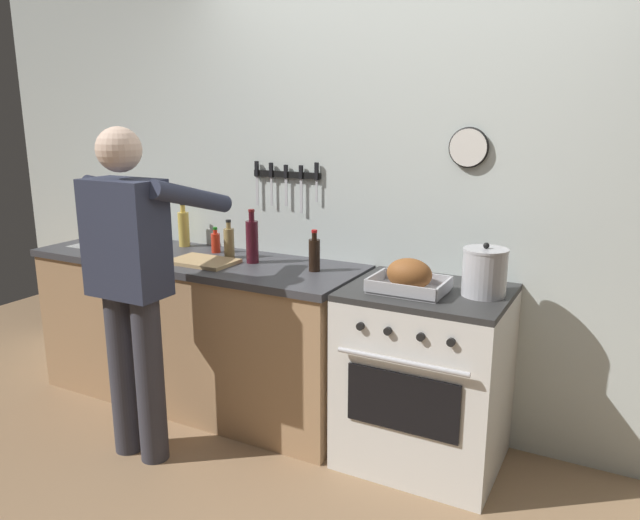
# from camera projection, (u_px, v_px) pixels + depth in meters

# --- Properties ---
(wall_back) EXTENTS (6.00, 0.13, 2.60)m
(wall_back) POSITION_uv_depth(u_px,v_px,m) (413.00, 194.00, 3.20)
(wall_back) COLOR silver
(wall_back) RESTS_ON ground
(counter_block) EXTENTS (2.03, 0.65, 0.90)m
(counter_block) POSITION_uv_depth(u_px,v_px,m) (196.00, 328.00, 3.64)
(counter_block) COLOR tan
(counter_block) RESTS_ON ground
(stove) EXTENTS (0.76, 0.67, 0.90)m
(stove) POSITION_uv_depth(u_px,v_px,m) (424.00, 377.00, 2.99)
(stove) COLOR white
(stove) RESTS_ON ground
(person_cook) EXTENTS (0.51, 0.63, 1.66)m
(person_cook) POSITION_uv_depth(u_px,v_px,m) (132.00, 275.00, 2.93)
(person_cook) COLOR #383842
(person_cook) RESTS_ON ground
(roasting_pan) EXTENTS (0.35, 0.26, 0.16)m
(roasting_pan) POSITION_uv_depth(u_px,v_px,m) (409.00, 277.00, 2.83)
(roasting_pan) COLOR #B7B7BC
(roasting_pan) RESTS_ON stove
(stock_pot) EXTENTS (0.21, 0.21, 0.25)m
(stock_pot) POSITION_uv_depth(u_px,v_px,m) (485.00, 272.00, 2.76)
(stock_pot) COLOR #B7B7BC
(stock_pot) RESTS_ON stove
(cutting_board) EXTENTS (0.36, 0.24, 0.02)m
(cutting_board) POSITION_uv_depth(u_px,v_px,m) (203.00, 261.00, 3.38)
(cutting_board) COLOR tan
(cutting_board) RESTS_ON counter_block
(bottle_vinegar) EXTENTS (0.06, 0.06, 0.22)m
(bottle_vinegar) POSITION_uv_depth(u_px,v_px,m) (229.00, 242.00, 3.49)
(bottle_vinegar) COLOR #997F4C
(bottle_vinegar) RESTS_ON counter_block
(bottle_cooking_oil) EXTENTS (0.07, 0.07, 0.28)m
(bottle_cooking_oil) POSITION_uv_depth(u_px,v_px,m) (184.00, 228.00, 3.78)
(bottle_cooking_oil) COLOR gold
(bottle_cooking_oil) RESTS_ON counter_block
(bottle_wine_red) EXTENTS (0.07, 0.07, 0.30)m
(bottle_wine_red) POSITION_uv_depth(u_px,v_px,m) (252.00, 241.00, 3.36)
(bottle_wine_red) COLOR #47141E
(bottle_wine_red) RESTS_ON counter_block
(bottle_hot_sauce) EXTENTS (0.05, 0.05, 0.15)m
(bottle_hot_sauce) POSITION_uv_depth(u_px,v_px,m) (216.00, 242.00, 3.63)
(bottle_hot_sauce) COLOR red
(bottle_hot_sauce) RESTS_ON counter_block
(bottle_soy_sauce) EXTENTS (0.06, 0.06, 0.22)m
(bottle_soy_sauce) POSITION_uv_depth(u_px,v_px,m) (314.00, 254.00, 3.19)
(bottle_soy_sauce) COLOR black
(bottle_soy_sauce) RESTS_ON counter_block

